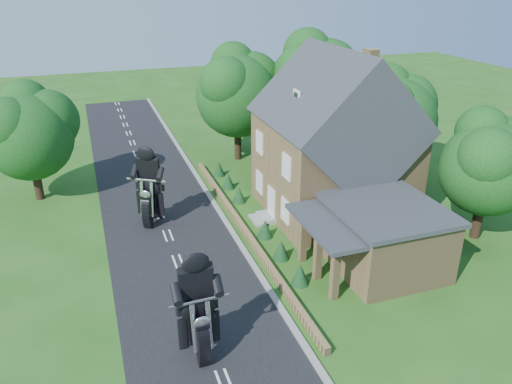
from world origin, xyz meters
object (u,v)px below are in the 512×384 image
object	(u,v)px
annex	(382,236)
motorcycle_lead	(199,340)
motorcycle_follow	(152,212)
house	(334,146)
garden_wall	(243,229)

from	to	relation	value
annex	motorcycle_lead	size ratio (longest dim) A/B	4.53
motorcycle_lead	motorcycle_follow	size ratio (longest dim) A/B	0.97
house	annex	world-z (taller)	house
annex	garden_wall	bearing A→B (deg)	133.84
annex	motorcycle_follow	distance (m)	13.60
garden_wall	house	distance (m)	7.52
annex	motorcycle_lead	world-z (taller)	annex
garden_wall	house	bearing A→B (deg)	9.17
garden_wall	motorcycle_follow	xyz separation A→B (m)	(-4.86, 2.87, 0.55)
annex	motorcycle_follow	world-z (taller)	annex
motorcycle_follow	house	bearing A→B (deg)	-157.95
house	annex	size ratio (longest dim) A/B	1.45
garden_wall	motorcycle_lead	distance (m)	10.42
motorcycle_lead	motorcycle_follow	world-z (taller)	motorcycle_follow
house	annex	xyz separation A→B (m)	(-0.62, -6.80, -2.58)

